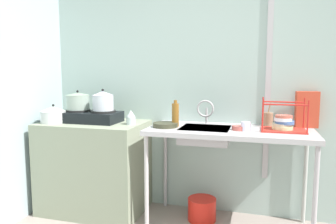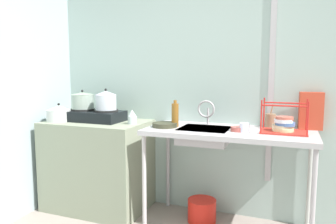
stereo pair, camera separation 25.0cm
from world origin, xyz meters
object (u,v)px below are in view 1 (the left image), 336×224
object	(u,v)px
pot_on_left_burner	(78,101)
bucket_on_floor	(202,209)
percolator	(131,117)
sink_basin	(205,135)
bottle_by_sink	(175,115)
cup_by_rack	(246,126)
pot_on_right_burner	(103,101)
dish_rack	(283,124)
cereal_box	(307,109)
pot_beside_stove	(54,115)
stove	(91,116)
utensil_jar	(268,119)
frying_pan	(165,125)
faucet	(205,109)

from	to	relation	value
pot_on_left_burner	bucket_on_floor	distance (m)	1.55
percolator	sink_basin	size ratio (longest dim) A/B	0.32
bottle_by_sink	cup_by_rack	bearing A→B (deg)	-5.33
bottle_by_sink	sink_basin	bearing A→B (deg)	1.74
pot_on_left_burner	bucket_on_floor	world-z (taller)	pot_on_left_burner
percolator	sink_basin	distance (m)	0.70
pot_on_right_burner	dish_rack	distance (m)	1.62
pot_on_right_burner	bucket_on_floor	world-z (taller)	pot_on_right_burner
dish_rack	cup_by_rack	size ratio (longest dim) A/B	4.53
pot_on_left_burner	cereal_box	world-z (taller)	cereal_box
cup_by_rack	dish_rack	bearing A→B (deg)	17.79
pot_beside_stove	percolator	size ratio (longest dim) A/B	1.83
pot_on_right_burner	percolator	world-z (taller)	pot_on_right_burner
stove	cup_by_rack	size ratio (longest dim) A/B	7.21
percolator	utensil_jar	world-z (taller)	utensil_jar
pot_beside_stove	percolator	distance (m)	0.75
frying_pan	cup_by_rack	xyz separation A→B (m)	(0.68, 0.00, 0.02)
faucet	pot_on_right_burner	bearing A→B (deg)	-170.77
stove	cup_by_rack	bearing A→B (deg)	-2.61
cup_by_rack	faucet	bearing A→B (deg)	149.22
cup_by_rack	cereal_box	size ratio (longest dim) A/B	0.25
pot_on_right_burner	bottle_by_sink	xyz separation A→B (m)	(0.71, -0.01, -0.10)
frying_pan	cup_by_rack	bearing A→B (deg)	0.09
percolator	dish_rack	world-z (taller)	dish_rack
pot_on_right_burner	faucet	distance (m)	0.96
pot_on_left_burner	utensil_jar	distance (m)	1.79
cereal_box	bucket_on_floor	size ratio (longest dim) A/B	1.22
bucket_on_floor	pot_on_left_burner	bearing A→B (deg)	-177.18
stove	cereal_box	bearing A→B (deg)	7.50
stove	percolator	bearing A→B (deg)	-2.76
bottle_by_sink	pot_on_right_burner	bearing A→B (deg)	179.25
cereal_box	utensil_jar	world-z (taller)	cereal_box
dish_rack	cereal_box	xyz separation A→B (m)	(0.20, 0.23, 0.10)
stove	bottle_by_sink	world-z (taller)	bottle_by_sink
faucet	utensil_jar	xyz separation A→B (m)	(0.55, 0.10, -0.08)
sink_basin	cup_by_rack	distance (m)	0.36
pot_on_left_burner	percolator	bearing A→B (deg)	-2.10
pot_on_right_burner	utensil_jar	xyz separation A→B (m)	(1.50, 0.25, -0.15)
pot_on_left_burner	frying_pan	bearing A→B (deg)	-4.26
percolator	bottle_by_sink	distance (m)	0.42
frying_pan	bucket_on_floor	world-z (taller)	frying_pan
sink_basin	cup_by_rack	world-z (taller)	cup_by_rack
pot_beside_stove	bucket_on_floor	xyz separation A→B (m)	(1.40, 0.19, -0.85)
cereal_box	utensil_jar	xyz separation A→B (m)	(-0.32, -0.00, -0.10)
pot_on_left_burner	faucet	distance (m)	1.23
dish_rack	pot_beside_stove	bearing A→B (deg)	-175.68
pot_on_left_burner	pot_beside_stove	xyz separation A→B (m)	(-0.19, -0.13, -0.12)
cereal_box	bucket_on_floor	world-z (taller)	cereal_box
faucet	bucket_on_floor	world-z (taller)	faucet
dish_rack	bottle_by_sink	size ratio (longest dim) A/B	1.51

